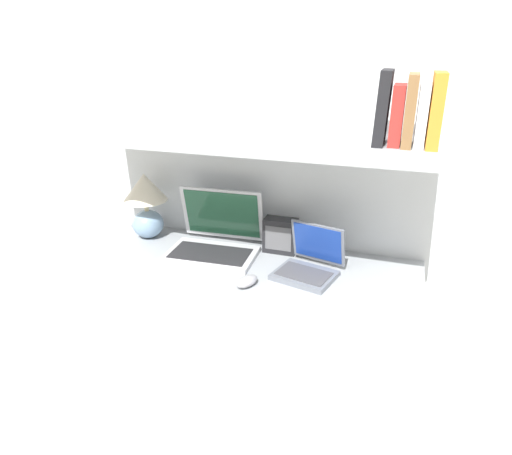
# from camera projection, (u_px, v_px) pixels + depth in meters

# --- Properties ---
(ground_plane) EXTENTS (12.00, 12.00, 0.00)m
(ground_plane) POSITION_uv_depth(u_px,v_px,m) (225.00, 455.00, 1.89)
(ground_plane) COLOR #B2AD9E
(wall_back) EXTENTS (6.00, 0.05, 2.40)m
(wall_back) POSITION_uv_depth(u_px,v_px,m) (269.00, 140.00, 1.95)
(wall_back) COLOR silver
(wall_back) RESTS_ON ground_plane
(desk) EXTENTS (1.38, 0.52, 0.76)m
(desk) POSITION_uv_depth(u_px,v_px,m) (245.00, 343.00, 1.98)
(desk) COLOR #999EA3
(desk) RESTS_ON ground_plane
(back_riser) EXTENTS (1.38, 0.04, 1.24)m
(back_riser) POSITION_uv_depth(u_px,v_px,m) (265.00, 265.00, 2.13)
(back_riser) COLOR silver
(back_riser) RESTS_ON ground_plane
(shelf) EXTENTS (1.38, 0.47, 0.03)m
(shelf) POSITION_uv_depth(u_px,v_px,m) (249.00, 139.00, 1.71)
(shelf) COLOR #999EA3
(shelf) RESTS_ON back_riser
(table_lamp) EXTENTS (0.19, 0.19, 0.30)m
(table_lamp) POSITION_uv_depth(u_px,v_px,m) (146.00, 200.00, 2.03)
(table_lamp) COLOR #7593B2
(table_lamp) RESTS_ON desk
(laptop_large) EXTENTS (0.38, 0.32, 0.26)m
(laptop_large) POSITION_uv_depth(u_px,v_px,m) (215.00, 240.00, 1.92)
(laptop_large) COLOR silver
(laptop_large) RESTS_ON desk
(laptop_small) EXTENTS (0.26, 0.27, 0.19)m
(laptop_small) POSITION_uv_depth(u_px,v_px,m) (309.00, 264.00, 1.75)
(laptop_small) COLOR slate
(laptop_small) RESTS_ON desk
(computer_mouse) EXTENTS (0.09, 0.11, 0.03)m
(computer_mouse) POSITION_uv_depth(u_px,v_px,m) (247.00, 281.00, 1.67)
(computer_mouse) COLOR #99999E
(computer_mouse) RESTS_ON desk
(router_box) EXTENTS (0.14, 0.07, 0.15)m
(router_box) POSITION_uv_depth(u_px,v_px,m) (280.00, 235.00, 1.92)
(router_box) COLOR black
(router_box) RESTS_ON desk
(book_orange) EXTENTS (0.04, 0.16, 0.24)m
(book_orange) POSITION_uv_depth(u_px,v_px,m) (436.00, 110.00, 1.47)
(book_orange) COLOR orange
(book_orange) RESTS_ON shelf
(book_white) EXTENTS (0.03, 0.14, 0.20)m
(book_white) POSITION_uv_depth(u_px,v_px,m) (422.00, 115.00, 1.49)
(book_white) COLOR silver
(book_white) RESTS_ON shelf
(book_brown) EXTENTS (0.03, 0.16, 0.23)m
(book_brown) POSITION_uv_depth(u_px,v_px,m) (410.00, 110.00, 1.49)
(book_brown) COLOR brown
(book_brown) RESTS_ON shelf
(book_red) EXTENTS (0.04, 0.13, 0.20)m
(book_red) POSITION_uv_depth(u_px,v_px,m) (397.00, 115.00, 1.51)
(book_red) COLOR #A82823
(book_red) RESTS_ON shelf
(book_black) EXTENTS (0.04, 0.16, 0.24)m
(book_black) POSITION_uv_depth(u_px,v_px,m) (383.00, 108.00, 1.52)
(book_black) COLOR black
(book_black) RESTS_ON shelf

